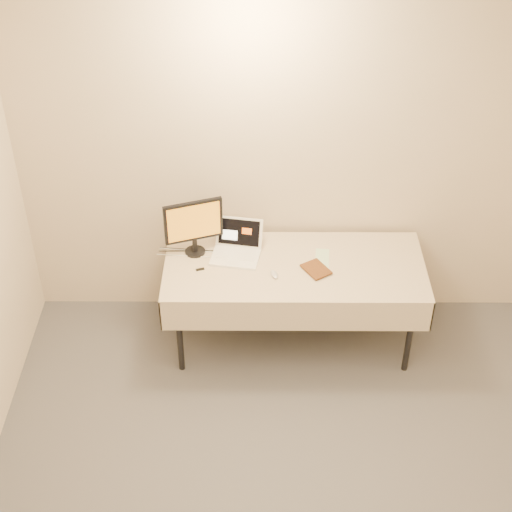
{
  "coord_description": "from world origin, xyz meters",
  "views": [
    {
      "loc": [
        -0.26,
        -2.34,
        4.18
      ],
      "look_at": [
        -0.28,
        1.99,
        0.86
      ],
      "focal_mm": 55.0,
      "sensor_mm": 36.0,
      "label": 1
    }
  ],
  "objects_px": {
    "monitor": "(193,224)",
    "book": "(308,263)",
    "laptop": "(237,247)",
    "table": "(294,272)"
  },
  "relations": [
    {
      "from": "table",
      "to": "laptop",
      "type": "distance_m",
      "value": 0.45
    },
    {
      "from": "laptop",
      "to": "table",
      "type": "bearing_deg",
      "value": -9.0
    },
    {
      "from": "table",
      "to": "laptop",
      "type": "bearing_deg",
      "value": 161.18
    },
    {
      "from": "table",
      "to": "monitor",
      "type": "xyz_separation_m",
      "value": [
        -0.72,
        0.15,
        0.32
      ]
    },
    {
      "from": "book",
      "to": "laptop",
      "type": "bearing_deg",
      "value": 122.43
    },
    {
      "from": "laptop",
      "to": "monitor",
      "type": "height_order",
      "value": "monitor"
    },
    {
      "from": "table",
      "to": "book",
      "type": "relative_size",
      "value": 9.32
    },
    {
      "from": "monitor",
      "to": "book",
      "type": "relative_size",
      "value": 2.18
    },
    {
      "from": "monitor",
      "to": "table",
      "type": "bearing_deg",
      "value": -30.52
    },
    {
      "from": "table",
      "to": "monitor",
      "type": "bearing_deg",
      "value": 168.27
    }
  ]
}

